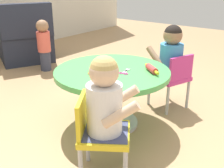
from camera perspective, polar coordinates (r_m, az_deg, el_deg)
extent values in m
plane|color=tan|center=(2.38, 0.00, -8.27)|extent=(10.00, 10.00, 0.00)
cylinder|color=silver|center=(2.37, 0.00, -7.96)|extent=(0.44, 0.44, 0.03)
cylinder|color=silver|center=(2.27, 0.00, -3.34)|extent=(0.12, 0.12, 0.45)
cylinder|color=#4CB259|center=(2.18, 0.00, 2.51)|extent=(0.93, 0.93, 0.04)
cylinder|color=#B7B7BC|center=(1.87, 2.97, -12.56)|extent=(0.03, 0.03, 0.28)
cylinder|color=#B7B7BC|center=(1.68, -6.54, -17.16)|extent=(0.03, 0.03, 0.28)
cylinder|color=#B7B7BC|center=(1.89, -5.14, -12.22)|extent=(0.03, 0.03, 0.28)
cube|color=yellow|center=(1.68, -1.54, -10.44)|extent=(0.42, 0.42, 0.04)
cube|color=yellow|center=(1.63, -6.35, -6.40)|extent=(0.24, 0.17, 0.22)
cube|color=#3F4772|center=(1.67, -1.54, -10.39)|extent=(0.37, 0.38, 0.04)
cylinder|color=white|center=(1.59, -1.60, -5.20)|extent=(0.21, 0.21, 0.30)
sphere|color=beige|center=(1.50, -1.69, 2.53)|extent=(0.17, 0.17, 0.17)
sphere|color=tan|center=(1.50, -1.70, 2.99)|extent=(0.16, 0.16, 0.16)
cylinder|color=beige|center=(1.48, 1.87, -6.42)|extent=(0.16, 0.21, 0.17)
cylinder|color=beige|center=(1.67, 2.16, -2.86)|extent=(0.16, 0.21, 0.17)
cylinder|color=#B7B7BC|center=(2.85, 11.77, -0.34)|extent=(0.03, 0.03, 0.28)
cylinder|color=#B7B7BC|center=(2.69, 7.76, -1.47)|extent=(0.03, 0.03, 0.28)
cylinder|color=#B7B7BC|center=(2.69, 15.58, -2.09)|extent=(0.03, 0.03, 0.28)
cylinder|color=#B7B7BC|center=(2.51, 11.56, -3.42)|extent=(0.03, 0.03, 0.28)
cube|color=#CC338C|center=(2.62, 11.93, 1.38)|extent=(0.38, 0.38, 0.04)
cube|color=#CC338C|center=(2.49, 14.30, 3.22)|extent=(0.26, 0.11, 0.22)
cube|color=#3F4772|center=(2.62, 11.93, 1.42)|extent=(0.34, 0.35, 0.04)
cylinder|color=#3F8CCC|center=(2.57, 12.22, 4.98)|extent=(0.21, 0.21, 0.30)
sphere|color=#997051|center=(2.51, 12.64, 9.92)|extent=(0.17, 0.17, 0.17)
sphere|color=black|center=(2.51, 12.66, 10.21)|extent=(0.16, 0.16, 0.16)
cylinder|color=#997051|center=(2.71, 12.47, 6.34)|extent=(0.12, 0.22, 0.17)
cylinder|color=#997051|center=(2.56, 8.93, 5.71)|extent=(0.12, 0.22, 0.17)
cube|color=#232838|center=(4.30, -17.69, 7.44)|extent=(0.93, 0.93, 0.40)
cube|color=#232838|center=(3.94, -17.59, 12.55)|extent=(0.70, 0.44, 0.45)
cube|color=#232838|center=(4.30, -14.16, 11.90)|extent=(0.36, 0.59, 0.20)
cube|color=#232838|center=(4.20, -22.22, 10.75)|extent=(0.36, 0.59, 0.20)
cylinder|color=#33384C|center=(3.76, -13.76, 4.75)|extent=(0.14, 0.14, 0.26)
cylinder|color=#D8594C|center=(3.69, -14.12, 8.60)|extent=(0.17, 0.17, 0.26)
sphere|color=#997051|center=(3.65, -14.42, 11.68)|extent=(0.16, 0.16, 0.16)
cylinder|color=#D83F3F|center=(2.14, 8.32, 3.17)|extent=(0.12, 0.14, 0.05)
cylinder|color=yellow|center=(2.22, 7.38, 3.91)|extent=(0.04, 0.05, 0.02)
cylinder|color=yellow|center=(2.06, 9.34, 2.37)|extent=(0.04, 0.05, 0.02)
cube|color=silver|center=(2.14, 2.99, 2.73)|extent=(0.10, 0.06, 0.01)
cube|color=silver|center=(2.14, 2.99, 2.73)|extent=(0.11, 0.02, 0.01)
torus|color=#D83F99|center=(2.08, 2.89, 2.17)|extent=(0.05, 0.05, 0.01)
torus|color=#D83F99|center=(2.09, 1.97, 2.30)|extent=(0.05, 0.05, 0.01)
cylinder|color=#B2E58C|center=(2.04, -1.78, 1.93)|extent=(0.15, 0.15, 0.01)
torus|color=orange|center=(2.08, -4.27, 2.25)|extent=(0.06, 0.06, 0.01)
torus|color=#3F99D8|center=(2.20, -4.03, 3.35)|extent=(0.06, 0.06, 0.01)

